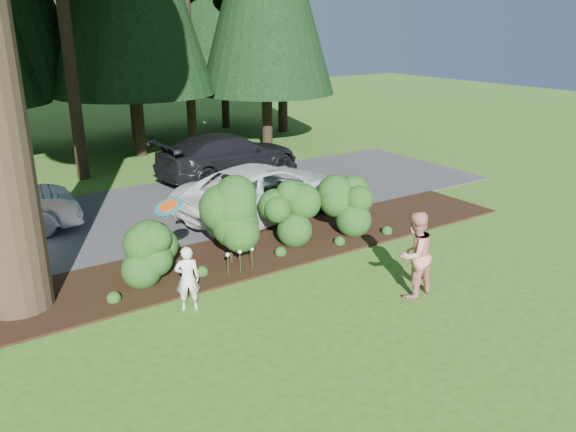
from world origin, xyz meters
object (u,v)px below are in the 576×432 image
object	(u,v)px
child	(188,278)
adult	(414,255)
car_dark_suv	(229,155)
frisbee	(169,206)
car_white_suv	(266,190)

from	to	relation	value
child	adult	xyz separation A→B (m)	(4.00, -1.96, 0.24)
child	adult	world-z (taller)	adult
adult	car_dark_suv	bearing A→B (deg)	-103.32
frisbee	car_dark_suv	bearing A→B (deg)	55.46
child	car_white_suv	bearing A→B (deg)	-114.40
car_dark_suv	frisbee	xyz separation A→B (m)	(-5.43, -7.89, 1.20)
child	adult	bearing A→B (deg)	176.38
child	car_dark_suv	bearing A→B (deg)	-100.13
frisbee	child	bearing A→B (deg)	-71.52
car_white_suv	frisbee	xyz separation A→B (m)	(-4.27, -3.49, 1.24)
car_white_suv	frisbee	distance (m)	5.65
car_white_suv	adult	bearing A→B (deg)	168.66
car_white_suv	frisbee	world-z (taller)	frisbee
car_white_suv	car_dark_suv	bearing A→B (deg)	-24.71
adult	child	bearing A→B (deg)	-32.22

